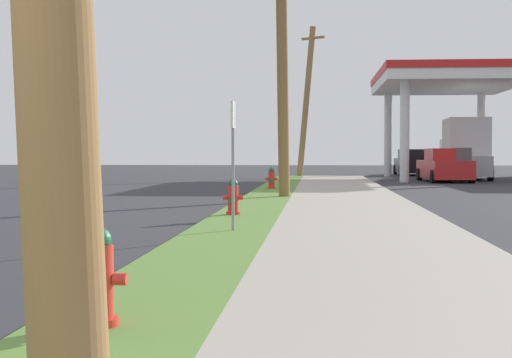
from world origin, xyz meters
TOP-DOWN VIEW (x-y plane):
  - fire_hydrant_nearest at (0.55, 3.75)m, footprint 0.42×0.38m
  - fire_hydrant_second at (0.43, 13.86)m, footprint 0.42×0.38m
  - fire_hydrant_third at (0.55, 25.01)m, footprint 0.42×0.37m
  - utility_pole_midground at (1.14, 20.24)m, footprint 0.57×1.38m
  - utility_pole_background at (1.56, 39.52)m, footprint 1.55×1.09m
  - street_sign_post at (0.78, 10.69)m, footprint 0.05×0.36m
  - car_black_by_near_pump at (7.93, 45.33)m, footprint 1.96×4.51m
  - car_red_by_far_pump at (8.15, 34.83)m, footprint 2.16×4.59m
  - truck_silver_at_forecourt at (9.72, 38.50)m, footprint 2.47×6.51m

SIDE VIEW (x-z plane):
  - fire_hydrant_nearest at x=0.55m, z-range 0.07..0.82m
  - fire_hydrant_second at x=0.43m, z-range 0.07..0.82m
  - fire_hydrant_third at x=0.55m, z-range 0.07..0.82m
  - car_black_by_near_pump at x=7.93m, z-range -0.07..1.51m
  - car_red_by_far_pump at x=8.15m, z-range -0.07..1.51m
  - truck_silver_at_forecourt at x=9.72m, z-range -0.07..3.04m
  - street_sign_post at x=0.78m, z-range 0.57..2.69m
  - utility_pole_background at x=1.56m, z-range 0.20..8.21m
  - utility_pole_midground at x=1.14m, z-range 0.20..9.30m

